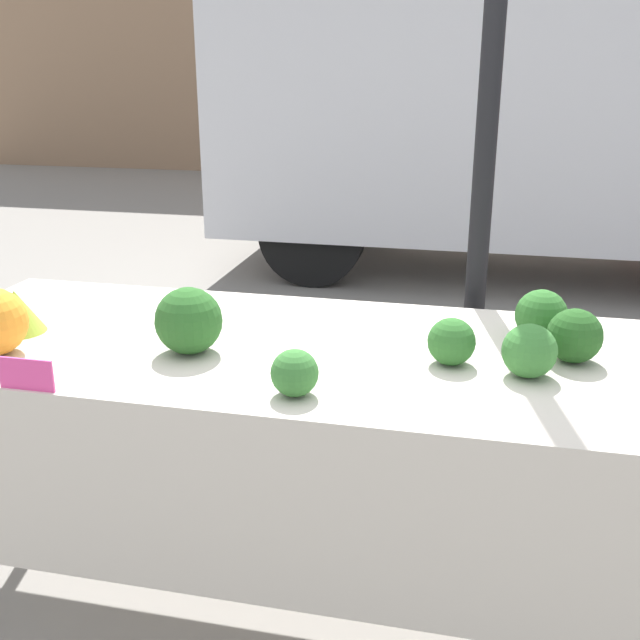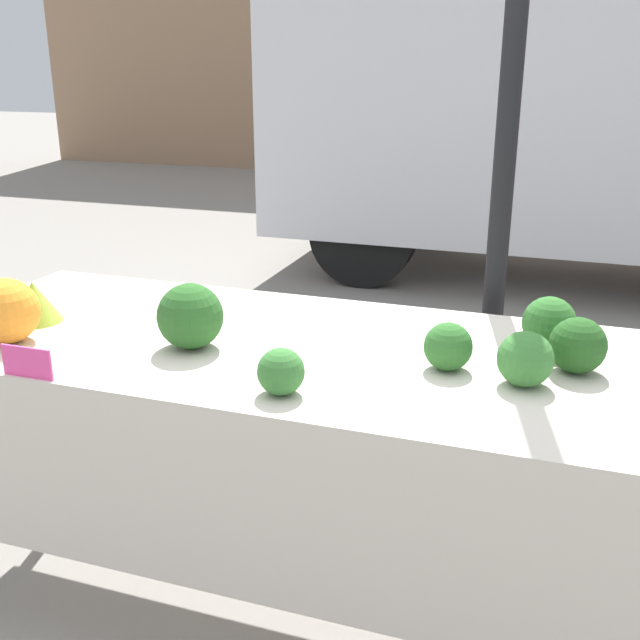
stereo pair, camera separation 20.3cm
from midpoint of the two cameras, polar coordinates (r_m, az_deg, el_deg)
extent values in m
plane|color=gray|center=(2.52, 2.48, -21.28)|extent=(40.00, 40.00, 0.00)
cylinder|color=black|center=(2.47, 16.31, 12.17)|extent=(0.07, 0.07, 2.73)
cube|color=silver|center=(6.18, 15.72, 17.07)|extent=(3.55, 1.90, 2.25)
cylinder|color=black|center=(5.71, 4.35, 6.58)|extent=(0.80, 0.22, 0.80)
cylinder|color=black|center=(7.17, 7.49, 9.05)|extent=(0.80, 0.22, 0.80)
cube|color=beige|center=(2.07, 2.82, -2.54)|extent=(2.37, 0.89, 0.03)
cube|color=beige|center=(1.82, -1.29, -15.02)|extent=(2.37, 0.01, 0.49)
cylinder|color=black|center=(3.02, -16.20, -5.18)|extent=(0.05, 0.05, 0.86)
sphere|color=orange|center=(2.21, -20.43, 0.61)|extent=(0.18, 0.18, 0.18)
cone|color=#93B238|center=(2.37, -18.68, 1.29)|extent=(0.16, 0.16, 0.13)
sphere|color=#23511E|center=(2.02, 21.82, -1.86)|extent=(0.14, 0.14, 0.14)
sphere|color=#387533|center=(1.89, 18.38, -2.90)|extent=(0.14, 0.14, 0.14)
sphere|color=#2D6628|center=(2.15, 19.68, -0.27)|extent=(0.15, 0.15, 0.15)
sphere|color=#285B23|center=(2.04, -7.08, 0.24)|extent=(0.18, 0.18, 0.18)
sphere|color=#387533|center=(1.75, 0.31, -4.02)|extent=(0.11, 0.11, 0.11)
sphere|color=#2D6628|center=(1.94, 12.72, -2.04)|extent=(0.12, 0.12, 0.12)
cube|color=#EF4793|center=(1.95, -18.71, -3.13)|extent=(0.14, 0.01, 0.08)
camera|label=1|loc=(0.10, -87.14, 0.99)|focal=42.00mm
camera|label=2|loc=(0.10, 92.86, -0.99)|focal=42.00mm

